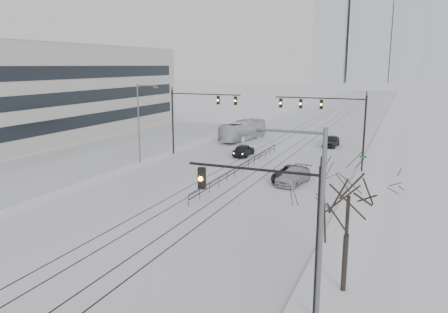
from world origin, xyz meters
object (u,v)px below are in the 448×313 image
sedan_nb_right (293,176)px  sedan_nb_far (331,141)px  bare_tree (348,206)px  sedan_sb_outer (237,137)px  traffic_mast_near (281,218)px  box_truck (243,131)px  sedan_nb_front (290,174)px  sedan_sb_inner (244,150)px

sedan_nb_right → sedan_nb_far: bearing=99.3°
sedan_nb_right → sedan_nb_far: size_ratio=1.14×
bare_tree → sedan_sb_outer: bare_tree is taller
traffic_mast_near → box_truck: (-17.75, 43.04, -3.13)m
sedan_nb_front → sedan_sb_inner: bearing=136.4°
sedan_sb_inner → sedan_nb_front: size_ratio=0.85×
box_truck → bare_tree: bearing=126.1°
traffic_mast_near → sedan_nb_far: 43.18m
traffic_mast_near → sedan_sb_outer: 44.92m
sedan_sb_inner → sedan_nb_front: sedan_sb_inner is taller
traffic_mast_near → sedan_nb_right: (-4.81, 21.91, -3.83)m
sedan_sb_outer → sedan_nb_front: (12.49, -18.32, -0.02)m
traffic_mast_near → sedan_sb_inner: 35.10m
traffic_mast_near → sedan_nb_far: (-4.73, 42.75, -3.81)m
sedan_nb_front → sedan_nb_right: bearing=-49.8°
sedan_sb_outer → sedan_nb_right: 23.16m
sedan_sb_outer → bare_tree: bearing=123.3°
bare_tree → sedan_nb_front: (-7.79, 19.72, -3.77)m
sedan_nb_right → box_truck: 24.78m
sedan_nb_far → box_truck: 13.04m
sedan_nb_front → box_truck: 23.80m
sedan_nb_right → box_truck: box_truck is taller
sedan_sb_inner → sedan_sb_outer: bearing=-66.0°
sedan_sb_outer → sedan_nb_right: sedan_sb_outer is taller
box_truck → sedan_nb_right: bearing=130.9°
sedan_sb_inner → sedan_nb_far: bearing=-131.4°
sedan_sb_outer → sedan_nb_right: (13.06, -19.13, -0.01)m
traffic_mast_near → sedan_nb_front: 23.66m
sedan_sb_inner → sedan_nb_far: sedan_nb_far is taller
sedan_nb_front → bare_tree: bearing=-63.3°
traffic_mast_near → sedan_nb_far: size_ratio=1.58×
sedan_nb_front → sedan_nb_far: (0.64, 20.03, 0.03)m
sedan_nb_front → sedan_nb_right: sedan_nb_right is taller
sedan_sb_inner → sedan_nb_right: (8.80, -10.21, -0.02)m
sedan_sb_outer → sedan_nb_front: sedan_sb_outer is taller
sedan_sb_outer → sedan_nb_far: size_ratio=1.02×
box_truck → sedan_sb_outer: bearing=96.0°
sedan_sb_inner → sedan_nb_right: size_ratio=0.87×
sedan_nb_front → sedan_sb_outer: bearing=129.5°
bare_tree → box_truck: size_ratio=0.59×
box_truck → sedan_nb_front: bearing=130.7°
traffic_mast_near → sedan_sb_outer: traffic_mast_near is taller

